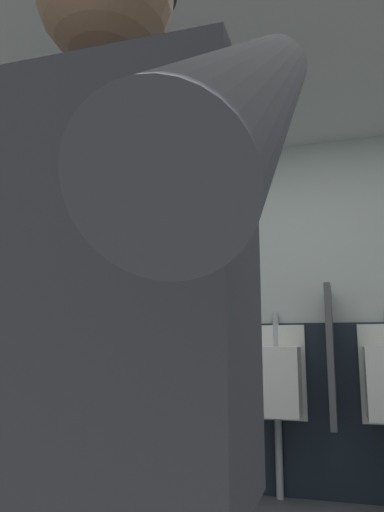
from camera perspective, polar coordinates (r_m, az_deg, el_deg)
wall_back at (r=3.68m, az=10.45°, el=-6.39°), size 4.10×0.12×2.51m
wainscot_band_back at (r=3.62m, az=10.67°, el=-16.97°), size 3.50×0.03×1.16m
downlight_far at (r=2.85m, az=5.01°, el=20.97°), size 0.14×0.14×0.03m
urinal_left at (r=3.47m, az=9.66°, el=-14.07°), size 0.40×0.34×1.24m
privacy_divider_panel at (r=3.36m, az=15.89°, el=-11.00°), size 0.04×0.40×0.90m
person at (r=0.71m, az=-11.79°, el=-12.25°), size 0.66×0.60×1.68m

